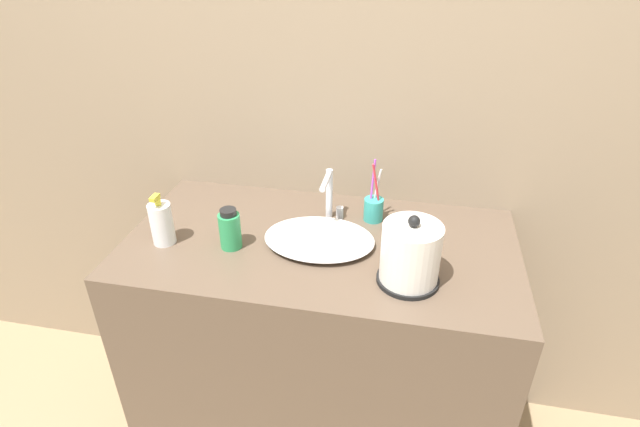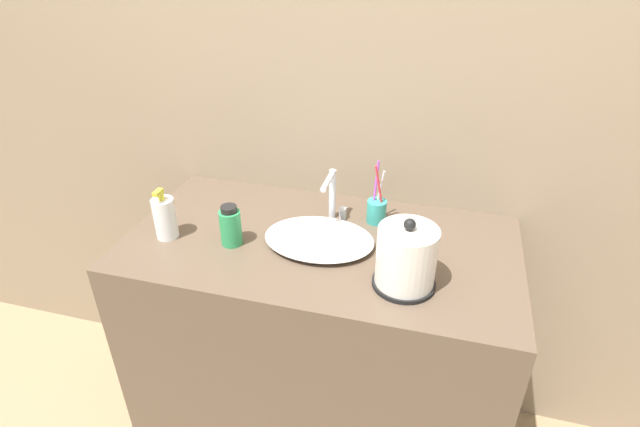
# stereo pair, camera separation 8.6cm
# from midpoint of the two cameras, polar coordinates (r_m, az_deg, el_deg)

# --- Properties ---
(wall_back) EXTENTS (6.00, 0.04, 2.60)m
(wall_back) POSITION_cam_midpoint_polar(r_m,az_deg,el_deg) (1.65, 0.78, 14.51)
(wall_back) COLOR gray
(wall_back) RESTS_ON ground_plane
(vanity_counter) EXTENTS (1.19, 0.62, 0.91)m
(vanity_counter) POSITION_cam_midpoint_polar(r_m,az_deg,el_deg) (1.81, -1.41, -15.32)
(vanity_counter) COLOR brown
(vanity_counter) RESTS_ON ground_plane
(sink_basin) EXTENTS (0.33, 0.25, 0.04)m
(sink_basin) POSITION_cam_midpoint_polar(r_m,az_deg,el_deg) (1.50, -1.70, -2.91)
(sink_basin) COLOR white
(sink_basin) RESTS_ON vanity_counter
(faucet) EXTENTS (0.06, 0.13, 0.17)m
(faucet) POSITION_cam_midpoint_polar(r_m,az_deg,el_deg) (1.58, -0.38, 2.26)
(faucet) COLOR silver
(faucet) RESTS_ON vanity_counter
(electric_kettle) EXTENTS (0.17, 0.17, 0.21)m
(electric_kettle) POSITION_cam_midpoint_polar(r_m,az_deg,el_deg) (1.33, 8.46, -4.89)
(electric_kettle) COLOR black
(electric_kettle) RESTS_ON vanity_counter
(toothbrush_cup) EXTENTS (0.06, 0.06, 0.21)m
(toothbrush_cup) POSITION_cam_midpoint_polar(r_m,az_deg,el_deg) (1.61, 4.63, 0.62)
(toothbrush_cup) COLOR teal
(toothbrush_cup) RESTS_ON vanity_counter
(lotion_bottle) EXTENTS (0.07, 0.07, 0.17)m
(lotion_bottle) POSITION_cam_midpoint_polar(r_m,az_deg,el_deg) (1.57, -19.15, -1.08)
(lotion_bottle) COLOR white
(lotion_bottle) RESTS_ON vanity_counter
(shampoo_bottle) EXTENTS (0.06, 0.06, 0.13)m
(shampoo_bottle) POSITION_cam_midpoint_polar(r_m,az_deg,el_deg) (1.50, -11.88, -1.82)
(shampoo_bottle) COLOR #2D9956
(shampoo_bottle) RESTS_ON vanity_counter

